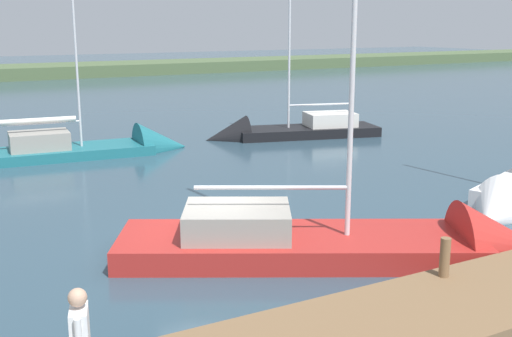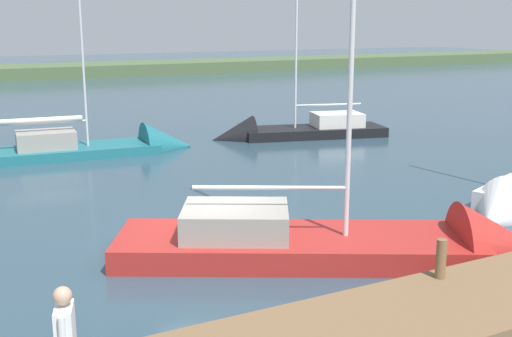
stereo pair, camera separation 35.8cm
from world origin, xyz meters
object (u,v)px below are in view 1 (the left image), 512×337
Objects in this scene: mooring_post_near at (445,257)px; sailboat_far_left at (280,135)px; sailboat_near_dock at (373,248)px; sailboat_outer_mooring at (102,151)px.

sailboat_far_left is at bearing -111.07° from mooring_post_near.
mooring_post_near is 2.78m from sailboat_near_dock.
sailboat_far_left is (-8.68, 0.20, -0.04)m from sailboat_outer_mooring.
sailboat_outer_mooring is 8.69m from sailboat_far_left.
sailboat_near_dock is (-0.41, -2.65, -0.74)m from mooring_post_near.
sailboat_far_left is (-6.36, -14.93, -0.11)m from sailboat_near_dock.
sailboat_far_left is (-6.77, -17.58, -0.85)m from mooring_post_near.
sailboat_outer_mooring is at bearing 13.37° from sailboat_far_left.
mooring_post_near is at bearing -70.22° from sailboat_near_dock.
sailboat_near_dock is (-2.32, 15.13, 0.07)m from sailboat_outer_mooring.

